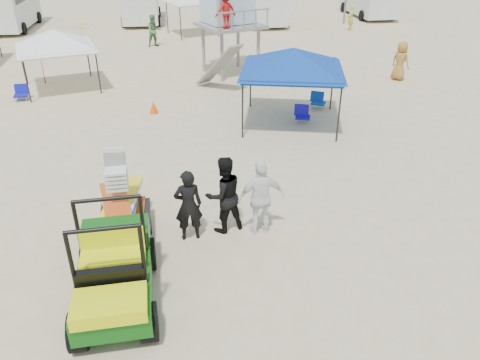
{
  "coord_description": "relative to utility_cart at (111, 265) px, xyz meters",
  "views": [
    {
      "loc": [
        -0.85,
        -6.51,
        6.56
      ],
      "look_at": [
        0.5,
        3.0,
        1.3
      ],
      "focal_mm": 35.0,
      "sensor_mm": 36.0,
      "label": 1
    }
  ],
  "objects": [
    {
      "name": "umbrella_a",
      "position": [
        -4.62,
        15.3,
        -0.08
      ],
      "size": [
        2.29,
        2.32,
        1.79
      ],
      "primitive_type": "imported",
      "rotation": [
        0.0,
        0.0,
        -0.19
      ],
      "color": "red",
      "rests_on": "ground"
    },
    {
      "name": "canopy_blue",
      "position": [
        5.59,
        8.94,
        1.66
      ],
      "size": [
        4.13,
        4.13,
        3.19
      ],
      "color": "black",
      "rests_on": "ground"
    },
    {
      "name": "utility_cart",
      "position": [
        0.0,
        0.0,
        0.0
      ],
      "size": [
        1.51,
        2.8,
        2.09
      ],
      "color": "#0C4F0E",
      "rests_on": "ground"
    },
    {
      "name": "umbrella_b",
      "position": [
        -3.72,
        21.91,
        -0.17
      ],
      "size": [
        2.49,
        2.49,
        1.6
      ],
      "primitive_type": "imported",
      "rotation": [
        0.0,
        0.0,
        0.77
      ],
      "color": "yellow",
      "rests_on": "ground"
    },
    {
      "name": "ground",
      "position": [
        2.27,
        -0.66,
        -0.97
      ],
      "size": [
        140.0,
        140.0,
        0.0
      ],
      "primitive_type": "plane",
      "color": "beige",
      "rests_on": "ground"
    },
    {
      "name": "rv_far_left",
      "position": [
        -9.74,
        29.34,
        0.83
      ],
      "size": [
        2.64,
        6.8,
        3.25
      ],
      "color": "silver",
      "rests_on": "ground"
    },
    {
      "name": "man_left",
      "position": [
        1.52,
        2.04,
        -0.08
      ],
      "size": [
        0.69,
        0.48,
        1.79
      ],
      "primitive_type": "imported",
      "rotation": [
        0.0,
        0.0,
        3.23
      ],
      "color": "black",
      "rests_on": "ground"
    },
    {
      "name": "canopy_white_a",
      "position": [
        -3.65,
        14.46,
        1.5
      ],
      "size": [
        3.78,
        3.78,
        3.02
      ],
      "color": "black",
      "rests_on": "ground"
    },
    {
      "name": "beach_chair_b",
      "position": [
        6.07,
        8.94,
        -0.66
      ],
      "size": [
        0.67,
        0.72,
        0.64
      ],
      "color": "#1A0FA9",
      "rests_on": "ground"
    },
    {
      "name": "distant_beachgoers",
      "position": [
        6.94,
        19.77,
        -0.07
      ],
      "size": [
        14.23,
        12.64,
        1.85
      ],
      "color": "#4B7D4B",
      "rests_on": "ground"
    },
    {
      "name": "cone_near",
      "position": [
        0.51,
        10.67,
        -0.72
      ],
      "size": [
        0.34,
        0.34,
        0.5
      ],
      "primitive_type": "cone",
      "color": "#FF4F08",
      "rests_on": "ground"
    },
    {
      "name": "beach_chair_c",
      "position": [
        7.09,
        10.38,
        -0.66
      ],
      "size": [
        0.71,
        0.79,
        0.64
      ],
      "color": "#0D3897",
      "rests_on": "ground"
    },
    {
      "name": "lifeguard_tower",
      "position": [
        4.13,
        15.93,
        2.25
      ],
      "size": [
        3.51,
        3.51,
        4.32
      ],
      "color": "gray",
      "rests_on": "ground"
    },
    {
      "name": "man_right",
      "position": [
        3.22,
        2.04,
        -0.02
      ],
      "size": [
        1.16,
        0.58,
        1.91
      ],
      "primitive_type": "imported",
      "rotation": [
        0.0,
        0.0,
        3.25
      ],
      "color": "white",
      "rests_on": "ground"
    },
    {
      "name": "surf_trailer",
      "position": [
        0.01,
        2.34,
        -0.16
      ],
      "size": [
        1.25,
        2.21,
        2.0
      ],
      "color": "black",
      "rests_on": "ground"
    },
    {
      "name": "beach_chair_a",
      "position": [
        -5.08,
        13.12,
        -0.66
      ],
      "size": [
        0.59,
        0.63,
        0.64
      ],
      "color": "#0F13A7",
      "rests_on": "ground"
    },
    {
      "name": "man_mid",
      "position": [
        2.37,
        2.29,
        -0.01
      ],
      "size": [
        1.12,
        0.99,
        1.93
      ],
      "primitive_type": "imported",
      "rotation": [
        0.0,
        0.0,
        3.47
      ],
      "color": "black",
      "rests_on": "ground"
    }
  ]
}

